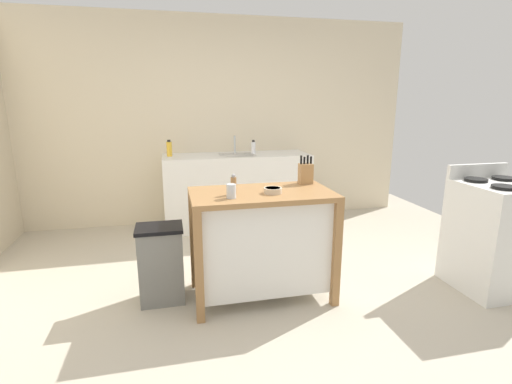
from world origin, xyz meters
name	(u,v)px	position (x,y,z in m)	size (l,w,h in m)	color
ground_plane	(264,302)	(0.00, 0.00, 0.00)	(6.03, 6.03, 0.00)	#BCB29E
wall_back	(221,122)	(0.00, 2.33, 1.30)	(5.03, 0.10, 2.60)	beige
kitchen_island	(262,239)	(0.01, 0.13, 0.50)	(1.11, 0.62, 0.89)	#9E7042
knife_block	(306,173)	(0.45, 0.33, 0.98)	(0.11, 0.09, 0.24)	#AD7F4C
bowl_stoneware_deep	(273,190)	(0.08, 0.06, 0.91)	(0.14, 0.14, 0.04)	beige
drinking_cup	(231,191)	(-0.25, -0.02, 0.94)	(0.07, 0.07, 0.10)	silver
pepper_grinder	(234,185)	(-0.22, 0.09, 0.96)	(0.04, 0.04, 0.16)	#9E7042
trash_bin	(161,264)	(-0.78, 0.22, 0.32)	(0.36, 0.28, 0.63)	slate
sink_counter	(237,190)	(0.15, 1.98, 0.46)	(1.82, 0.60, 0.92)	white
sink_faucet	(235,144)	(0.15, 2.12, 1.03)	(0.02, 0.02, 0.22)	#B7BCC1
bottle_spray_cleaner	(169,149)	(-0.67, 2.02, 1.01)	(0.06, 0.06, 0.20)	yellow
bottle_hand_soap	(253,147)	(0.37, 2.02, 1.00)	(0.06, 0.06, 0.17)	white
stove	(495,236)	(1.96, -0.18, 0.47)	(0.60, 0.60, 1.04)	silver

